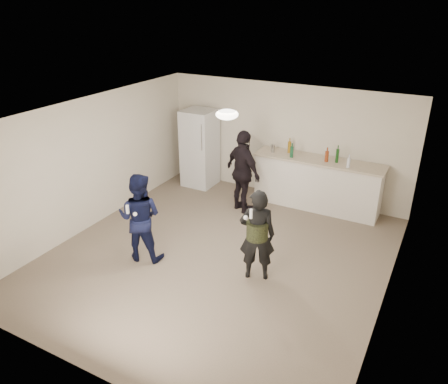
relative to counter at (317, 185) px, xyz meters
The scene contains 21 objects.
floor 2.86m from the counter, 108.36° to the right, with size 6.00×6.00×0.00m, color #6B5B4C.
ceiling 3.44m from the counter, 108.36° to the right, with size 6.00×6.00×0.00m, color silver.
wall_back 1.19m from the counter, 159.57° to the left, with size 6.00×6.00×0.00m, color beige.
wall_front 5.78m from the counter, 98.88° to the right, with size 6.00×6.00×0.00m, color beige.
wall_left 4.57m from the counter, 143.71° to the right, with size 6.00×6.00×0.00m, color beige.
wall_right 3.34m from the counter, 55.08° to the right, with size 6.00×6.00×0.00m, color beige.
counter is the anchor object (origin of this frame).
counter_top 0.55m from the counter, ahead, with size 2.68×0.64×0.04m, color beige.
fridge 2.85m from the counter, behind, with size 0.70×0.70×1.80m, color silver.
fridge_handle 2.69m from the counter, behind, with size 0.02×0.02×0.60m, color silver.
ceiling_dome 3.18m from the counter, 110.50° to the right, with size 0.36×0.36×0.16m, color white.
shaker 1.20m from the counter, behind, with size 0.08×0.08×0.17m, color #ADAEB1.
man 3.89m from the counter, 121.46° to the right, with size 0.75×0.59×1.55m, color #101543.
woman 2.92m from the counter, 91.29° to the right, with size 0.56×0.37×1.53m, color black.
camo_shorts 2.93m from the counter, 91.29° to the right, with size 0.34×0.34×0.28m, color #2F3A1A.
spectator 1.60m from the counter, 146.31° to the right, with size 1.02×0.42×1.74m, color black.
remote_man 4.16m from the counter, 119.43° to the right, with size 0.04×0.04×0.15m, color white.
nunchuk_man 4.07m from the counter, 118.16° to the right, with size 0.07×0.07×0.07m, color silver.
remote_woman 3.24m from the counter, 91.19° to the right, with size 0.04×0.04×0.15m, color white.
nunchuk_woman 3.19m from the counter, 93.03° to the right, with size 0.07×0.07×0.07m, color white.
bottle_cluster 0.69m from the counter, 146.44° to the right, with size 1.40×0.36×0.28m.
Camera 1 is at (3.16, -5.66, 4.17)m, focal length 35.00 mm.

